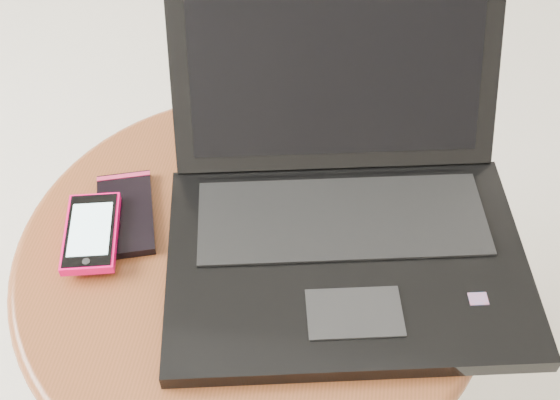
# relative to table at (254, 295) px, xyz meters

# --- Properties ---
(table) EXTENTS (0.56, 0.56, 0.44)m
(table) POSITION_rel_table_xyz_m (0.00, 0.00, 0.00)
(table) COLOR #5D2D1E
(table) RESTS_ON ground
(laptop) EXTENTS (0.47, 0.47, 0.24)m
(laptop) POSITION_rel_table_xyz_m (0.10, 0.05, 0.14)
(laptop) COLOR black
(laptop) RESTS_ON table
(phone_black) EXTENTS (0.10, 0.14, 0.01)m
(phone_black) POSITION_rel_table_xyz_m (-0.16, 0.03, 0.10)
(phone_black) COLOR black
(phone_black) RESTS_ON table
(phone_pink) EXTENTS (0.08, 0.12, 0.01)m
(phone_pink) POSITION_rel_table_xyz_m (-0.18, -0.02, 0.11)
(phone_pink) COLOR #FB0556
(phone_pink) RESTS_ON phone_black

